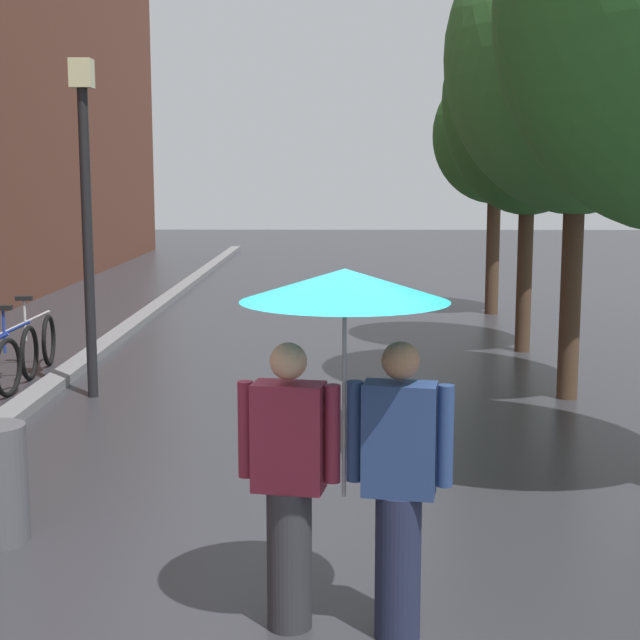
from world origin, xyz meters
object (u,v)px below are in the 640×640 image
couple_under_umbrella (344,391)px  street_lamp_post (86,201)px  street_tree_2 (530,102)px  street_tree_1 (580,58)px  parked_bicycle_5 (11,339)px  street_tree_3 (496,136)px

couple_under_umbrella → street_lamp_post: 6.55m
street_tree_2 → street_lamp_post: 6.51m
street_tree_1 → street_lamp_post: street_tree_1 is taller
street_tree_2 → couple_under_umbrella: (-2.71, -8.83, -2.19)m
couple_under_umbrella → parked_bicycle_5: bearing=120.4°
street_tree_1 → couple_under_umbrella: bearing=-114.5°
street_tree_2 → couple_under_umbrella: street_tree_2 is taller
street_tree_2 → parked_bicycle_5: bearing=-170.4°
street_tree_1 → street_tree_2: size_ratio=1.08×
street_tree_3 → parked_bicycle_5: bearing=-145.3°
street_tree_3 → street_lamp_post: bearing=-130.0°
parked_bicycle_5 → street_tree_3: bearing=34.7°
street_tree_1 → street_tree_2: (0.05, 3.01, -0.27)m
street_tree_3 → couple_under_umbrella: size_ratio=2.18×
street_tree_2 → parked_bicycle_5: 7.97m
couple_under_umbrella → street_tree_3: bearing=77.2°
parked_bicycle_5 → street_lamp_post: size_ratio=0.29×
street_tree_2 → street_lamp_post: bearing=-151.7°
parked_bicycle_5 → couple_under_umbrella: couple_under_umbrella is taller
street_lamp_post → street_tree_1: bearing=0.2°
street_tree_1 → street_tree_2: street_tree_1 is taller
street_tree_1 → street_tree_2: 3.02m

